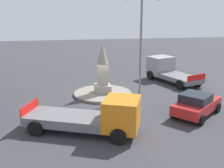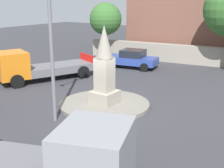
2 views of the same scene
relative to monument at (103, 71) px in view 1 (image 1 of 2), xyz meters
name	(u,v)px [view 1 (image 1 of 2)]	position (x,y,z in m)	size (l,w,h in m)	color
ground_plane	(103,95)	(0.00, 0.00, -1.95)	(80.00, 80.00, 0.00)	#38383D
traffic_island	(103,94)	(0.00, 0.00, -1.85)	(4.58, 4.58, 0.19)	gray
monument	(103,71)	(0.00, 0.00, 0.00)	(1.22, 1.22, 3.93)	#9E9687
streetlamp	(141,35)	(-2.79, 0.73, 2.79)	(2.70, 0.28, 7.98)	slate
car_red_waiting	(196,104)	(-5.27, 5.28, -1.20)	(4.11, 3.87, 1.48)	#B22323
truck_grey_passing	(167,70)	(-6.62, -3.36, -0.92)	(3.97, 5.96, 2.16)	gray
truck_orange_parked_right	(96,117)	(1.35, 6.73, -0.99)	(6.60, 4.28, 2.08)	orange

